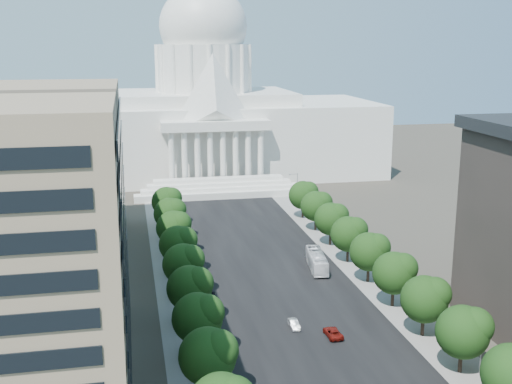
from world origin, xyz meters
TOP-DOWN VIEW (x-y plane):
  - road_asphalt at (0.00, 90.00)m, footprint 30.00×260.00m
  - sidewalk_left at (-19.00, 90.00)m, footprint 8.00×260.00m
  - sidewalk_right at (19.00, 90.00)m, footprint 8.00×260.00m
  - capitol at (0.00, 184.89)m, footprint 120.00×56.00m
  - office_block_left_far at (-48.00, 100.00)m, footprint 38.00×52.00m
  - tree_l_c at (-17.66, 35.81)m, footprint 7.79×7.60m
  - tree_l_d at (-17.66, 47.81)m, footprint 7.79×7.60m
  - tree_l_e at (-17.66, 59.81)m, footprint 7.79×7.60m
  - tree_l_f at (-17.66, 71.81)m, footprint 7.79×7.60m
  - tree_l_g at (-17.66, 83.81)m, footprint 7.79×7.60m
  - tree_l_h at (-17.66, 95.81)m, footprint 7.79×7.60m
  - tree_l_i at (-17.66, 107.81)m, footprint 7.79×7.60m
  - tree_l_j at (-17.66, 119.81)m, footprint 7.79×7.60m
  - tree_r_c at (18.34, 35.81)m, footprint 7.79×7.60m
  - tree_r_d at (18.34, 47.81)m, footprint 7.79×7.60m
  - tree_r_e at (18.34, 59.81)m, footprint 7.79×7.60m
  - tree_r_f at (18.34, 71.81)m, footprint 7.79×7.60m
  - tree_r_g at (18.34, 83.81)m, footprint 7.79×7.60m
  - tree_r_h at (18.34, 95.81)m, footprint 7.79×7.60m
  - tree_r_i at (18.34, 107.81)m, footprint 7.79×7.60m
  - tree_r_j at (18.34, 119.81)m, footprint 7.79×7.60m
  - streetlight_b at (19.90, 35.00)m, footprint 2.61×0.44m
  - streetlight_c at (19.90, 60.00)m, footprint 2.61×0.44m
  - streetlight_d at (19.90, 85.00)m, footprint 2.61×0.44m
  - streetlight_e at (19.90, 110.00)m, footprint 2.61×0.44m
  - streetlight_f at (19.90, 135.00)m, footprint 2.61×0.44m
  - car_silver at (-1.50, 54.70)m, footprint 1.37×3.88m
  - car_red at (3.78, 50.30)m, footprint 2.39×4.90m
  - car_dark_b at (-13.38, 70.30)m, footprint 2.27×4.73m
  - city_bus at (10.27, 81.00)m, footprint 4.67×13.01m

SIDE VIEW (x-z plane):
  - road_asphalt at x=0.00m, z-range -0.01..0.01m
  - sidewalk_left at x=-19.00m, z-range -0.01..0.01m
  - sidewalk_right at x=19.00m, z-range -0.01..0.01m
  - car_silver at x=-1.50m, z-range 0.00..1.28m
  - car_dark_b at x=-13.38m, z-range 0.00..1.33m
  - car_red at x=3.78m, z-range 0.00..1.34m
  - city_bus at x=10.27m, z-range 0.00..3.54m
  - streetlight_b at x=19.90m, z-range 1.32..10.32m
  - streetlight_c at x=19.90m, z-range 1.32..10.32m
  - streetlight_d at x=19.90m, z-range 1.32..10.32m
  - streetlight_e at x=19.90m, z-range 1.32..10.32m
  - streetlight_f at x=19.90m, z-range 1.32..10.32m
  - tree_l_c at x=-17.66m, z-range 1.47..11.44m
  - tree_l_d at x=-17.66m, z-range 1.47..11.44m
  - tree_l_e at x=-17.66m, z-range 1.47..11.44m
  - tree_l_f at x=-17.66m, z-range 1.47..11.44m
  - tree_l_g at x=-17.66m, z-range 1.47..11.44m
  - tree_l_h at x=-17.66m, z-range 1.47..11.44m
  - tree_l_i at x=-17.66m, z-range 1.47..11.44m
  - tree_l_j at x=-17.66m, z-range 1.47..11.44m
  - tree_r_c at x=18.34m, z-range 1.47..11.44m
  - tree_r_d at x=18.34m, z-range 1.47..11.44m
  - tree_r_e at x=18.34m, z-range 1.47..11.44m
  - tree_r_f at x=18.34m, z-range 1.47..11.44m
  - tree_r_g at x=18.34m, z-range 1.47..11.44m
  - tree_r_h at x=18.34m, z-range 1.47..11.44m
  - tree_r_i at x=18.34m, z-range 1.47..11.44m
  - tree_r_j at x=18.34m, z-range 1.47..11.44m
  - office_block_left_far at x=-48.00m, z-range 0.00..30.00m
  - capitol at x=0.00m, z-range -16.49..56.51m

